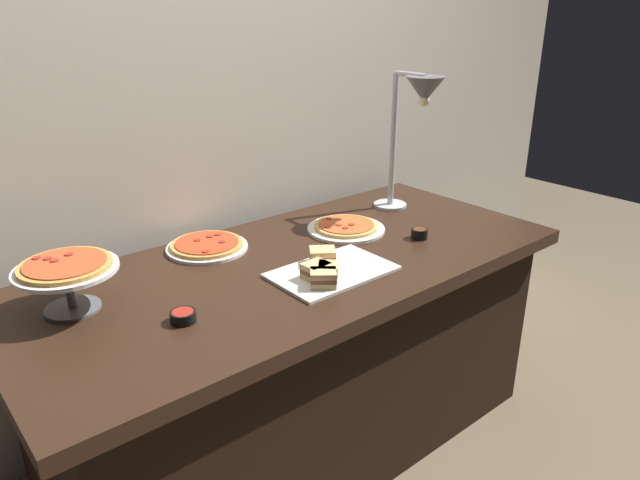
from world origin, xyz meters
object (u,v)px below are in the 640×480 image
Objects in this scene: sauce_cup_near at (419,233)px; sauce_cup_far at (183,316)px; heat_lamp at (418,106)px; pizza_plate_raised_stand at (66,272)px; pizza_plate_front at (207,246)px; sandwich_platter at (327,270)px; pizza_plate_center at (346,228)px.

sauce_cup_near is 0.87× the size of sauce_cup_far.
pizza_plate_raised_stand is at bearing 177.36° from heat_lamp.
pizza_plate_front is 0.47m from sandwich_platter.
heat_lamp is at bearing 9.94° from sauce_cup_far.
sandwich_platter is (0.70, -0.29, -0.10)m from pizza_plate_raised_stand.
pizza_plate_front is 1.01× the size of pizza_plate_raised_stand.
pizza_plate_raised_stand is at bearing 128.24° from sauce_cup_far.
sauce_cup_far is (-0.31, -0.41, 0.00)m from pizza_plate_front.
sauce_cup_near is at bearing -132.32° from heat_lamp.
sauce_cup_near is (0.15, -0.23, 0.01)m from pizza_plate_center.
pizza_plate_raised_stand is at bearing 157.07° from sandwich_platter.
heat_lamp is 1.97× the size of pizza_plate_front.
pizza_plate_center is (-0.34, 0.03, -0.43)m from heat_lamp.
sauce_cup_far is at bearing 179.69° from sauce_cup_near.
sandwich_platter is at bearing -67.15° from pizza_plate_front.
pizza_plate_center is at bearing 123.50° from sauce_cup_near.
pizza_plate_raised_stand is at bearing -164.55° from pizza_plate_front.
sandwich_platter is (0.18, -0.44, 0.01)m from pizza_plate_front.
pizza_plate_front is (-0.84, 0.20, -0.43)m from heat_lamp.
pizza_plate_center is (0.50, -0.18, -0.00)m from pizza_plate_front.
heat_lamp is at bearing -4.41° from pizza_plate_center.
sandwich_platter is 0.47m from sauce_cup_near.
sandwich_platter is (-0.32, -0.26, 0.01)m from pizza_plate_center.
sandwich_platter is 5.46× the size of sauce_cup_far.
sauce_cup_near is at bearing -56.50° from pizza_plate_center.
pizza_plate_raised_stand reaches higher than pizza_plate_front.
heat_lamp is 2.00× the size of pizza_plate_raised_stand.
sauce_cup_near reaches higher than pizza_plate_center.
sandwich_platter is 6.29× the size of sauce_cup_near.
pizza_plate_center is at bearing -19.57° from pizza_plate_front.
pizza_plate_raised_stand is (-1.01, 0.04, 0.11)m from pizza_plate_center.
pizza_plate_front is 0.74× the size of sandwich_platter.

